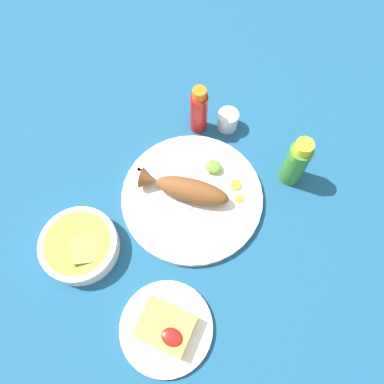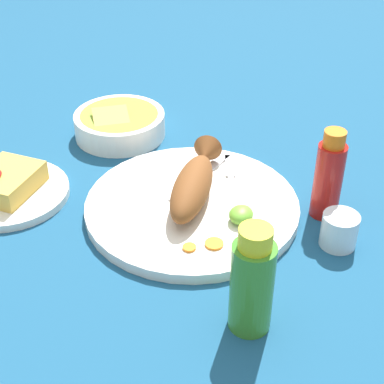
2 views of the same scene
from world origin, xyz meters
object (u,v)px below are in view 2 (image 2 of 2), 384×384
fork_near (206,172)px  salt_cup (339,233)px  fork_far (231,180)px  hot_sauce_bottle_green (252,283)px  fried_fish (194,182)px  guacamole_bowl (120,123)px  side_plate_fries (10,193)px  hot_sauce_bottle_red (329,177)px  main_plate (192,206)px

fork_near → salt_cup: (0.09, 0.25, 0.00)m
fork_far → hot_sauce_bottle_green: size_ratio=1.13×
fried_fish → fork_far: 0.08m
fried_fish → guacamole_bowl: 0.28m
hot_sauce_bottle_green → guacamole_bowl: bearing=-135.4°
fried_fish → salt_cup: bearing=77.2°
fork_far → side_plate_fries: bearing=95.1°
hot_sauce_bottle_green → side_plate_fries: 0.49m
hot_sauce_bottle_green → guacamole_bowl: hot_sauce_bottle_green is taller
hot_sauce_bottle_red → fried_fish: bearing=-75.1°
fork_near → side_plate_fries: bearing=132.5°
fork_far → guacamole_bowl: guacamole_bowl is taller
hot_sauce_bottle_green → fork_near: bearing=-150.4°
fork_near → hot_sauce_bottle_green: bearing=-136.9°
hot_sauce_bottle_red → side_plate_fries: size_ratio=0.76×
guacamole_bowl → main_plate: bearing=50.6°
fork_far → hot_sauce_bottle_green: hot_sauce_bottle_green is taller
fried_fish → fork_far: (-0.07, 0.04, -0.03)m
fried_fish → fork_near: fried_fish is taller
main_plate → salt_cup: (0.00, 0.24, 0.01)m
fried_fish → side_plate_fries: (0.09, -0.30, -0.04)m
hot_sauce_bottle_red → salt_cup: size_ratio=2.75×
hot_sauce_bottle_red → guacamole_bowl: bearing=-104.9°
fork_far → side_plate_fries: (0.16, -0.35, -0.01)m
fork_far → hot_sauce_bottle_red: 0.17m
main_plate → side_plate_fries: size_ratio=1.74×
salt_cup → hot_sauce_bottle_green: bearing=-21.7°
fork_near → salt_cup: 0.27m
hot_sauce_bottle_red → hot_sauce_bottle_green: hot_sauce_bottle_green is taller
main_plate → hot_sauce_bottle_green: (0.21, 0.16, 0.07)m
main_plate → fork_far: fork_far is taller
fork_near → side_plate_fries: (0.17, -0.30, -0.01)m
main_plate → hot_sauce_bottle_red: 0.23m
fork_far → guacamole_bowl: bearing=49.6°
fork_near → hot_sauce_bottle_red: (0.02, 0.21, 0.05)m
fork_near → fried_fish: bearing=-161.7°
fried_fish → fork_far: fried_fish is taller
main_plate → salt_cup: salt_cup is taller
hot_sauce_bottle_green → hot_sauce_bottle_red: bearing=170.7°
hot_sauce_bottle_green → salt_cup: (-0.20, 0.08, -0.05)m
main_plate → hot_sauce_bottle_red: bearing=109.2°
main_plate → salt_cup: bearing=89.3°
main_plate → salt_cup: 0.24m
fork_far → hot_sauce_bottle_red: hot_sauce_bottle_red is taller
hot_sauce_bottle_red → side_plate_fries: bearing=-74.1°
hot_sauce_bottle_green → fried_fish: bearing=-143.9°
main_plate → fried_fish: bearing=-171.7°
hot_sauce_bottle_red → main_plate: bearing=-70.8°
main_plate → hot_sauce_bottle_green: size_ratio=2.22×
hot_sauce_bottle_green → guacamole_bowl: size_ratio=0.88×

